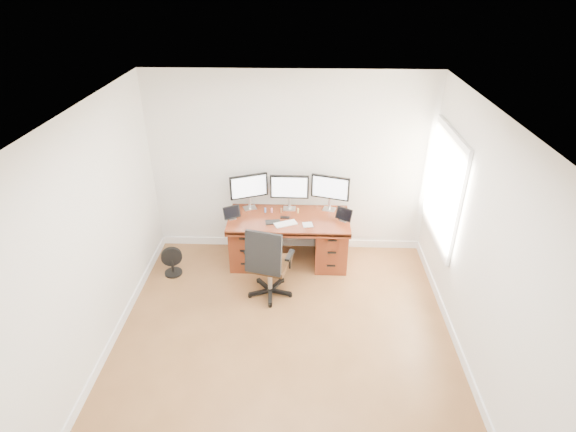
{
  "coord_description": "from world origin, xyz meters",
  "views": [
    {
      "loc": [
        0.18,
        -3.68,
        3.88
      ],
      "look_at": [
        0.0,
        1.5,
        0.95
      ],
      "focal_mm": 28.0,
      "sensor_mm": 36.0,
      "label": 1
    }
  ],
  "objects_px": {
    "office_chair": "(269,274)",
    "floor_fan": "(172,262)",
    "desk": "(289,238)",
    "keyboard": "(286,224)",
    "monitor_center": "(289,188)"
  },
  "relations": [
    {
      "from": "monitor_center",
      "to": "keyboard",
      "type": "bearing_deg",
      "value": -93.9
    },
    {
      "from": "desk",
      "to": "keyboard",
      "type": "relative_size",
      "value": 5.51
    },
    {
      "from": "floor_fan",
      "to": "keyboard",
      "type": "height_order",
      "value": "keyboard"
    },
    {
      "from": "floor_fan",
      "to": "keyboard",
      "type": "distance_m",
      "value": 1.7
    },
    {
      "from": "desk",
      "to": "floor_fan",
      "type": "xyz_separation_m",
      "value": [
        -1.64,
        -0.38,
        -0.2
      ]
    },
    {
      "from": "office_chair",
      "to": "floor_fan",
      "type": "bearing_deg",
      "value": 177.57
    },
    {
      "from": "desk",
      "to": "office_chair",
      "type": "distance_m",
      "value": 0.85
    },
    {
      "from": "office_chair",
      "to": "floor_fan",
      "type": "height_order",
      "value": "office_chair"
    },
    {
      "from": "office_chair",
      "to": "keyboard",
      "type": "xyz_separation_m",
      "value": [
        0.2,
        0.61,
        0.41
      ]
    },
    {
      "from": "office_chair",
      "to": "floor_fan",
      "type": "relative_size",
      "value": 2.5
    },
    {
      "from": "desk",
      "to": "floor_fan",
      "type": "distance_m",
      "value": 1.69
    },
    {
      "from": "floor_fan",
      "to": "keyboard",
      "type": "xyz_separation_m",
      "value": [
        1.6,
        0.18,
        0.55
      ]
    },
    {
      "from": "keyboard",
      "to": "monitor_center",
      "type": "bearing_deg",
      "value": 61.27
    },
    {
      "from": "desk",
      "to": "monitor_center",
      "type": "bearing_deg",
      "value": 90.01
    },
    {
      "from": "keyboard",
      "to": "floor_fan",
      "type": "bearing_deg",
      "value": 162.52
    }
  ]
}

